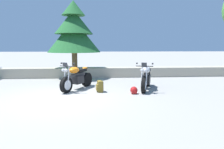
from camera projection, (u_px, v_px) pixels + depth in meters
ground_plane at (60, 99)px, 6.80m from camera, size 120.00×120.00×0.00m
stone_wall at (75, 72)px, 11.50m from camera, size 36.00×0.80×0.55m
motorcycle_orange_near_left at (77, 78)px, 8.21m from camera, size 1.20×1.87×1.18m
motorcycle_silver_centre at (146, 78)px, 8.23m from camera, size 0.98×1.99×1.18m
rider_backpack at (100, 86)px, 7.76m from camera, size 0.30×0.33×0.47m
rider_helmet at (134, 90)px, 7.47m from camera, size 0.28×0.28×0.28m
pine_tree_mid_left at (74, 31)px, 11.00m from camera, size 2.94×2.94×3.73m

